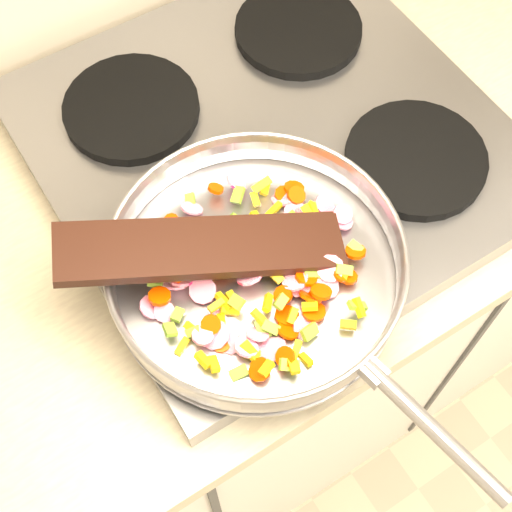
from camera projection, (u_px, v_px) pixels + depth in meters
cooktop at (270, 145)px, 0.99m from camera, size 0.60×0.60×0.04m
grate_fl at (237, 258)px, 0.88m from camera, size 0.19×0.19×0.02m
grate_fr at (416, 159)px, 0.95m from camera, size 0.19×0.19×0.02m
grate_bl at (131, 108)px, 0.99m from camera, size 0.19×0.19×0.02m
grate_br at (298, 30)px, 1.06m from camera, size 0.19×0.19×0.02m
saute_pan at (257, 265)px, 0.83m from camera, size 0.39×0.55×0.06m
vegetable_heap at (264, 273)px, 0.84m from camera, size 0.29×0.28×0.05m
wooden_spatula at (203, 248)px, 0.81m from camera, size 0.33×0.20×0.07m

